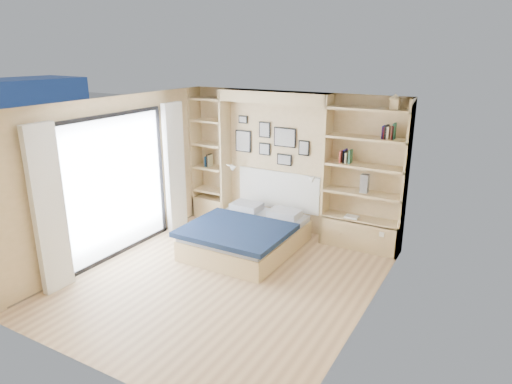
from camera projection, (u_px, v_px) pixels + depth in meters
The scene contains 8 objects.
ground at pixel (224, 280), 6.55m from camera, with size 4.50×4.50×0.00m, color tan.
room_shell at pixel (253, 179), 7.67m from camera, with size 4.50×4.50×4.50m.
bed at pixel (247, 234), 7.51m from camera, with size 1.61×2.14×1.07m.
photo_gallery at pixel (269, 141), 8.12m from camera, with size 1.48×0.02×0.82m.
reading_lamps at pixel (271, 172), 8.02m from camera, with size 1.92×0.12×0.15m.
shelf_decor at pixel (350, 147), 7.25m from camera, with size 3.55×0.23×2.03m.
deck at pixel (57, 233), 8.24m from camera, with size 3.20×4.00×0.05m, color brown.
deck_chair at pixel (121, 209), 8.43m from camera, with size 0.68×0.84×0.73m.
Camera 1 is at (3.29, -4.88, 3.18)m, focal length 32.00 mm.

